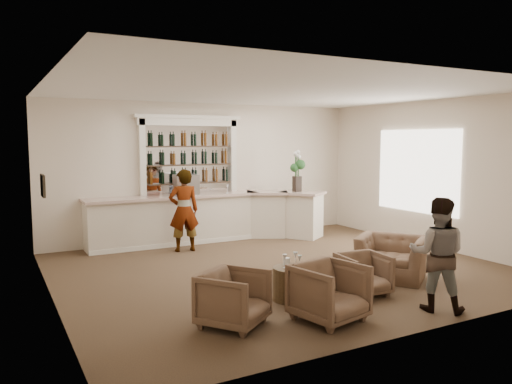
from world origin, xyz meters
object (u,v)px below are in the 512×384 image
cocktail_table (292,284)px  armchair_left (234,299)px  flower_vase (297,169)px  armchair_center (329,292)px  armchair_right (363,274)px  bar_counter (210,218)px  guest (438,254)px  espresso_machine (186,185)px  sommelier (184,210)px  armchair_far (392,257)px

cocktail_table → armchair_left: size_ratio=0.75×
armchair_left → flower_vase: (3.99, 4.64, 1.35)m
cocktail_table → flower_vase: (2.74, 4.10, 1.46)m
armchair_center → armchair_right: size_ratio=1.20×
armchair_left → bar_counter: bearing=33.6°
guest → armchair_center: size_ratio=1.89×
cocktail_table → espresso_machine: bearing=89.1°
armchair_center → flower_vase: bearing=49.2°
guest → armchair_right: 1.24m
cocktail_table → sommelier: 3.99m
cocktail_table → sommelier: (-0.28, 3.93, 0.65)m
armchair_center → armchair_right: armchair_center is taller
cocktail_table → armchair_right: bearing=-15.5°
espresso_machine → flower_vase: (2.66, -0.64, 0.34)m
armchair_center → armchair_left: bearing=147.8°
espresso_machine → bar_counter: bearing=-5.3°
armchair_right → espresso_machine: (-1.04, 5.05, 1.05)m
sommelier → armchair_right: (1.40, -4.24, -0.57)m
armchair_right → espresso_machine: 5.26m
cocktail_table → armchair_left: (-1.25, -0.54, 0.11)m
guest → armchair_right: size_ratio=2.26×
bar_counter → cocktail_table: bearing=-97.7°
bar_counter → flower_vase: flower_vase is taller
armchair_far → flower_vase: size_ratio=1.12×
sommelier → flower_vase: bearing=-168.7°
cocktail_table → guest: size_ratio=0.37×
guest → flower_vase: 5.66m
bar_counter → armchair_far: (1.54, -4.46, -0.20)m
espresso_machine → flower_vase: 2.76m
sommelier → espresso_machine: size_ratio=3.34×
sommelier → guest: sommelier is taller
armchair_far → flower_vase: flower_vase is taller
cocktail_table → armchair_right: armchair_right is taller
guest → armchair_left: size_ratio=2.02×
flower_vase → armchair_right: bearing=-110.2°
armchair_far → espresso_machine: size_ratio=2.12×
bar_counter → sommelier: size_ratio=3.19×
cocktail_table → armchair_left: 1.37m
armchair_right → espresso_machine: size_ratio=1.34×
cocktail_table → flower_vase: flower_vase is taller
bar_counter → armchair_right: size_ratio=7.97×
sommelier → espresso_machine: sommelier is taller
sommelier → armchair_far: size_ratio=1.58×
sommelier → armchair_center: bearing=100.9°
armchair_far → armchair_left: bearing=-114.4°
guest → espresso_machine: bearing=-28.4°
bar_counter → espresso_machine: (-0.55, 0.10, 0.80)m
armchair_center → espresso_machine: 5.80m
armchair_right → armchair_far: armchair_far is taller
sommelier → guest: 5.60m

